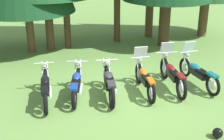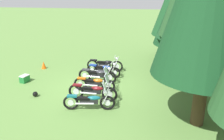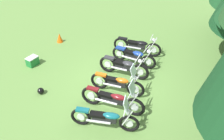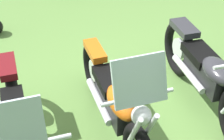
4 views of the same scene
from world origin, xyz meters
name	(u,v)px [view 4 (image 4 of 4)]	position (x,y,z in m)	size (l,w,h in m)	color
ground_plane	(159,121)	(0.00, 0.00, 0.00)	(80.00, 80.00, 0.00)	#608C42
motorcycle_2	(207,75)	(-0.61, -0.05, 0.47)	(0.71, 2.21, 1.03)	black
motorcycle_3	(114,104)	(0.57, 0.03, 0.46)	(0.63, 2.20, 1.37)	black
motorcycle_4	(18,136)	(1.55, 0.15, 0.48)	(0.77, 2.42, 1.39)	black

